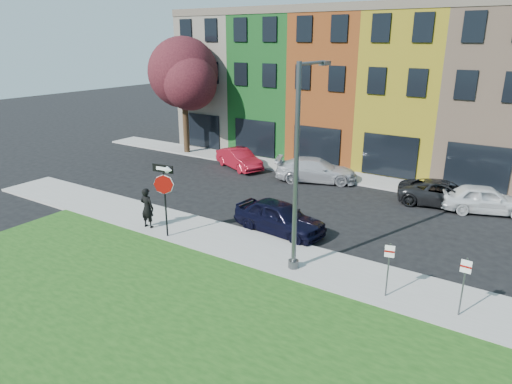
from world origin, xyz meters
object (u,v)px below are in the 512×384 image
Objects in this scene: stop_sign at (164,186)px; street_lamp at (299,170)px; man at (147,208)px; sedan_near at (279,217)px.

street_lamp is (6.08, 0.68, 1.50)m from stop_sign.
stop_sign is at bearing -174.93° from street_lamp.
street_lamp is at bearing -0.51° from stop_sign.
sedan_near is at bearing -155.84° from man.
sedan_near is at bearing 129.62° from street_lamp.
man is at bearing 161.92° from stop_sign.
stop_sign is at bearing 163.09° from man.
street_lamp is (7.52, 0.40, 2.88)m from man.
sedan_near is (3.80, 3.30, -1.70)m from stop_sign.
stop_sign reaches higher than sedan_near.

